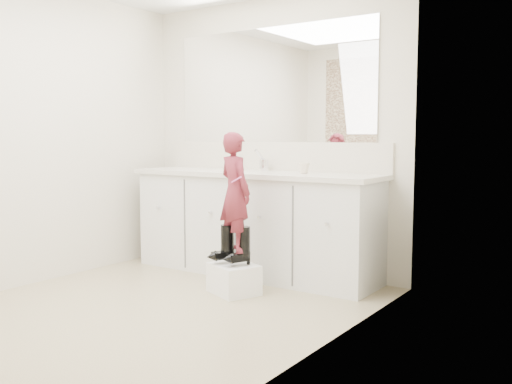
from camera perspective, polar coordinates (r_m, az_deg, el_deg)
The scene contains 16 objects.
floor at distance 4.10m, azimuth -10.15°, elevation -11.40°, with size 3.00×3.00×0.00m, color #867958.
wall_back at distance 5.09m, azimuth 1.58°, elevation 5.69°, with size 2.60×2.60×0.00m, color beige.
wall_left at distance 4.92m, azimuth -21.30°, elevation 5.32°, with size 3.00×3.00×0.00m, color beige.
wall_right at distance 3.14m, azimuth 6.71°, elevation 5.73°, with size 3.00×3.00×0.00m, color beige.
vanity_cabinet at distance 4.92m, azimuth -0.18°, elevation -3.35°, with size 2.20×0.55×0.85m, color silver.
countertop at distance 4.86m, azimuth -0.28°, elevation 1.81°, with size 2.28×0.58×0.04m, color beige.
backsplash at distance 5.08m, azimuth 1.48°, elevation 3.61°, with size 2.28×0.03×0.25m, color beige.
mirror at distance 5.10m, azimuth 1.52°, elevation 10.64°, with size 2.00×0.02×1.00m, color white.
faucet at distance 5.00m, azimuth 0.80°, elevation 2.72°, with size 0.08×0.08×0.10m, color silver.
cup at distance 4.63m, azimuth 4.81°, elevation 2.40°, with size 0.09×0.09×0.09m, color beige.
soap_bottle at distance 5.06m, azimuth -2.40°, elevation 3.16°, with size 0.08×0.08×0.17m, color white.
step_stool at distance 4.38m, azimuth -2.22°, elevation -8.67°, with size 0.35×0.29×0.22m, color white.
boot_left at distance 4.38m, azimuth -2.87°, elevation -5.20°, with size 0.11×0.20×0.29m, color black, non-canonical shape.
boot_right at distance 4.29m, azimuth -1.27°, elevation -5.42°, with size 0.11×0.20×0.29m, color black, non-canonical shape.
toddler at distance 4.28m, azimuth -2.10°, elevation -0.01°, with size 0.33×0.21×0.90m, color #AC3543.
toothbrush at distance 4.16m, azimuth -1.98°, elevation 1.24°, with size 0.01×0.01×0.14m, color #F15DBA.
Camera 1 is at (2.76, -2.78, 1.19)m, focal length 40.00 mm.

